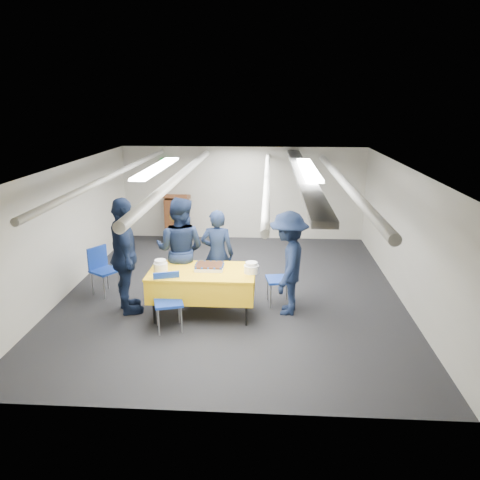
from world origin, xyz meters
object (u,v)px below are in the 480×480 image
object	(u,v)px
podium	(177,218)
sailor_b	(180,250)
sailor_c	(125,256)
serving_table	(202,283)
chair_right	(284,275)
sailor_a	(217,254)
chair_left	(102,266)
sheet_cake	(209,267)
chair_near	(168,295)
sailor_d	(288,263)

from	to	relation	value
podium	sailor_b	bearing A→B (deg)	-78.15
sailor_c	serving_table	bearing A→B (deg)	-116.10
chair_right	sailor_b	distance (m)	1.84
sailor_a	chair_right	bearing A→B (deg)	170.10
podium	sailor_a	xyz separation A→B (m)	(1.35, -3.30, 0.19)
podium	chair_left	distance (m)	3.36
sheet_cake	sailor_a	size ratio (longest dim) A/B	0.30
serving_table	sailor_a	bearing A→B (deg)	77.51
sailor_a	chair_near	bearing A→B (deg)	64.17
sailor_a	podium	bearing A→B (deg)	-66.03
sailor_b	serving_table	bearing A→B (deg)	138.77
sheet_cake	serving_table	bearing A→B (deg)	-144.50
chair_right	sailor_a	xyz separation A→B (m)	(-1.17, 0.24, 0.27)
chair_near	sailor_c	xyz separation A→B (m)	(-0.79, 0.51, 0.44)
chair_left	sailor_d	distance (m)	3.39
sailor_b	sailor_d	size ratio (longest dim) A/B	1.07
sheet_cake	chair_left	size ratio (longest dim) A/B	0.54
serving_table	sailor_b	distance (m)	0.83
sailor_a	sailor_c	xyz separation A→B (m)	(-1.43, -0.71, 0.17)
podium	serving_table	bearing A→B (deg)	-73.66
chair_near	sailor_a	bearing A→B (deg)	62.46
serving_table	podium	distance (m)	4.22
chair_left	sailor_a	size ratio (longest dim) A/B	0.54
podium	sailor_d	world-z (taller)	sailor_d
podium	chair_left	xyz separation A→B (m)	(-0.75, -3.28, -0.08)
podium	chair_near	bearing A→B (deg)	-81.00
chair_near	sailor_c	bearing A→B (deg)	147.14
sheet_cake	podium	xyz separation A→B (m)	(-1.30, 3.97, -0.20)
chair_left	sailor_b	bearing A→B (deg)	-7.19
chair_right	chair_left	distance (m)	3.29
sheet_cake	sailor_d	world-z (taller)	sailor_d
chair_left	sailor_c	size ratio (longest dim) A/B	0.45
serving_table	chair_near	size ratio (longest dim) A/B	1.95
chair_right	sailor_c	xyz separation A→B (m)	(-2.60, -0.47, 0.44)
podium	sailor_a	bearing A→B (deg)	-67.75
chair_right	podium	bearing A→B (deg)	125.44
podium	sailor_d	xyz separation A→B (m)	(2.56, -3.87, 0.24)
sailor_a	sailor_b	size ratio (longest dim) A/B	0.87
serving_table	sailor_d	size ratio (longest dim) A/B	0.99
sailor_c	chair_left	bearing A→B (deg)	18.43
chair_near	chair_right	xyz separation A→B (m)	(1.81, 0.98, 0.00)
serving_table	sailor_b	world-z (taller)	sailor_b
serving_table	chair_near	bearing A→B (deg)	-134.82
sailor_b	sailor_d	xyz separation A→B (m)	(1.84, -0.40, -0.06)
serving_table	sailor_a	size ratio (longest dim) A/B	1.06
sailor_a	sailor_b	world-z (taller)	sailor_b
sailor_a	sailor_c	distance (m)	1.60
chair_near	sailor_b	distance (m)	1.13
serving_table	chair_left	world-z (taller)	chair_left
sailor_b	sailor_c	bearing A→B (deg)	44.73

